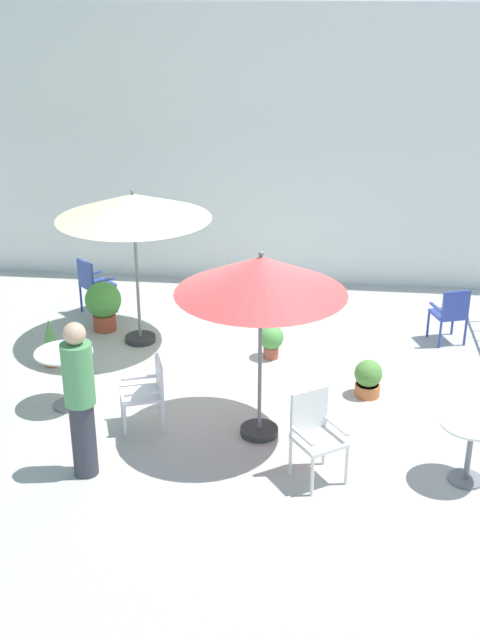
% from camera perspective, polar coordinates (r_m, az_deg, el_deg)
% --- Properties ---
extents(ground_plane, '(60.00, 60.00, 0.00)m').
position_cam_1_polar(ground_plane, '(10.39, 0.06, -4.57)').
color(ground_plane, '#B3AFA4').
extents(villa_facade, '(11.14, 0.30, 4.55)m').
position_cam_1_polar(villa_facade, '(13.44, 2.02, 12.23)').
color(villa_facade, silver).
rests_on(villa_facade, ground).
extents(patio_umbrella_0, '(2.14, 2.14, 2.25)m').
position_cam_1_polar(patio_umbrella_0, '(10.98, -7.67, 8.00)').
color(patio_umbrella_0, '#2D2D2D').
rests_on(patio_umbrella_0, ground).
extents(patio_umbrella_1, '(1.88, 1.88, 2.23)m').
position_cam_1_polar(patio_umbrella_1, '(8.45, 1.51, 3.12)').
color(patio_umbrella_1, '#2D2D2D').
rests_on(patio_umbrella_1, ground).
extents(cafe_table_0, '(0.67, 0.67, 0.71)m').
position_cam_1_polar(cafe_table_0, '(8.59, 16.23, -8.30)').
color(cafe_table_0, white).
rests_on(cafe_table_0, ground).
extents(cafe_table_1, '(0.70, 0.70, 0.74)m').
position_cam_1_polar(cafe_table_1, '(9.85, -12.45, -3.43)').
color(cafe_table_1, silver).
rests_on(cafe_table_1, ground).
extents(patio_chair_0, '(0.55, 0.55, 0.85)m').
position_cam_1_polar(patio_chair_0, '(11.70, 14.92, 0.56)').
color(patio_chair_0, '#2C3F93').
rests_on(patio_chair_0, ground).
extents(patio_chair_1, '(0.59, 0.57, 0.84)m').
position_cam_1_polar(patio_chair_1, '(9.29, -6.62, -4.94)').
color(patio_chair_1, white).
rests_on(patio_chair_1, ground).
extents(patio_chair_2, '(0.64, 0.64, 0.97)m').
position_cam_1_polar(patio_chair_2, '(8.33, 5.41, -7.87)').
color(patio_chair_2, silver).
rests_on(patio_chair_2, ground).
extents(patio_chair_3, '(0.61, 0.61, 0.90)m').
position_cam_1_polar(patio_chair_3, '(12.54, -10.51, 2.70)').
color(patio_chair_3, '#2D4296').
rests_on(patio_chair_3, ground).
extents(potted_plant_1, '(0.23, 0.23, 0.68)m').
position_cam_1_polar(potted_plant_1, '(11.01, -13.47, -1.53)').
color(potted_plant_1, '#AA562E').
rests_on(potted_plant_1, ground).
extents(potted_plant_2, '(0.54, 0.54, 0.75)m').
position_cam_1_polar(potted_plant_2, '(11.96, -9.79, 1.18)').
color(potted_plant_2, '#AB482B').
rests_on(potted_plant_2, ground).
extents(potted_plant_3, '(0.34, 0.34, 0.48)m').
position_cam_1_polar(potted_plant_3, '(10.96, 2.25, -1.42)').
color(potted_plant_3, '#AE5241').
rests_on(potted_plant_3, ground).
extents(potted_plant_5, '(0.35, 0.35, 0.48)m').
position_cam_1_polar(potted_plant_5, '(10.12, 9.18, -4.14)').
color(potted_plant_5, '#C26C3D').
rests_on(potted_plant_5, ground).
extents(standing_person, '(0.45, 0.45, 1.75)m').
position_cam_1_polar(standing_person, '(8.32, -11.41, -5.52)').
color(standing_person, '#33333D').
rests_on(standing_person, ground).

